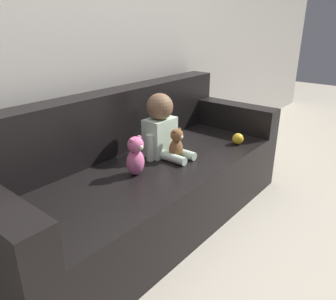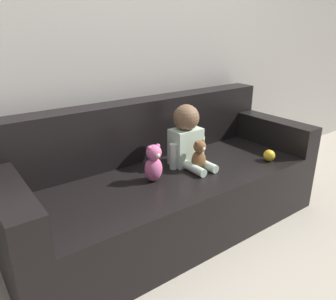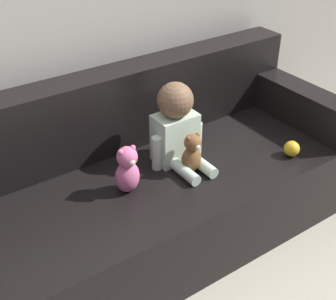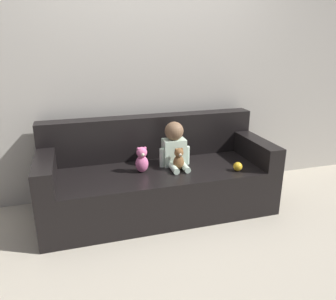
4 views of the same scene
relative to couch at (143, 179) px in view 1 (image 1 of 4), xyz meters
name	(u,v)px [view 1 (image 1 of 4)]	position (x,y,z in m)	size (l,w,h in m)	color
ground_plane	(150,220)	(0.00, -0.05, -0.30)	(12.00, 12.00, 0.00)	#B7AD99
wall_back	(87,16)	(0.00, 0.45, 1.00)	(8.00, 0.05, 2.60)	#ADA89E
couch	(143,179)	(0.00, 0.00, 0.00)	(2.12, 0.84, 0.85)	black
person_baby	(161,128)	(0.17, -0.02, 0.32)	(0.29, 0.34, 0.42)	silver
teddy_bear_brown	(176,145)	(0.17, -0.15, 0.22)	(0.12, 0.10, 0.21)	brown
plush_toy_side	(136,156)	(-0.16, -0.11, 0.24)	(0.12, 0.11, 0.24)	#DB6699
toy_ball	(238,139)	(0.67, -0.32, 0.17)	(0.08, 0.08, 0.08)	gold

